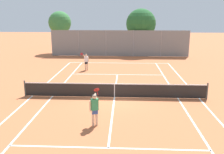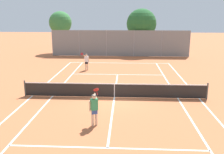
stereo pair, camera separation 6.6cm
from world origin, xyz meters
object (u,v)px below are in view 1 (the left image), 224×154
Objects in this scene: tree_behind_left at (60,23)px; tennis_net at (114,90)px; loose_tennis_ball_1 at (63,75)px; player_far_left at (86,61)px; tree_behind_right at (141,24)px; player_near_side at (95,108)px.

tennis_net is at bearing -66.71° from tree_behind_left.
loose_tennis_ball_1 is 14.81m from tree_behind_left.
tennis_net is 8.64m from player_far_left.
tree_behind_left reaches higher than loose_tennis_ball_1.
player_near_side is at bearing -99.03° from tree_behind_right.
tree_behind_right is at bearing 59.55° from loose_tennis_ball_1.
player_near_side is at bearing -79.59° from player_far_left.
player_near_side reaches higher than loose_tennis_ball_1.
player_far_left is 26.88× the size of loose_tennis_ball_1.
player_near_side is 12.57m from player_far_left.
tree_behind_right is at bearing 80.97° from player_near_side.
tree_behind_left is at bearing 107.71° from player_near_side.
tree_behind_left is (-8.37, 19.45, 3.57)m from tennis_net.
tree_behind_right is (11.22, -0.84, -0.10)m from tree_behind_left.
player_far_left is 12.46m from tree_behind_right.
tennis_net is 6.76× the size of player_near_side.
player_near_side reaches higher than tennis_net.
tree_behind_left is (-7.58, 23.74, 3.15)m from player_near_side.
tree_behind_left is (-3.62, 13.78, 4.05)m from loose_tennis_ball_1.
loose_tennis_ball_1 is at bearing 129.95° from tennis_net.
player_far_left is (-2.27, 12.37, 0.00)m from player_near_side.
loose_tennis_ball_1 is 15.51m from tree_behind_right.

